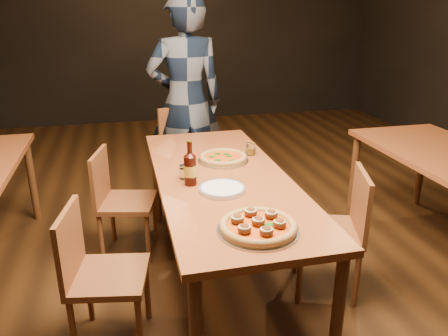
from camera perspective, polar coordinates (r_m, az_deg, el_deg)
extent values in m
plane|color=black|center=(3.07, -0.22, -14.16)|extent=(9.00, 9.00, 0.00)
plane|color=black|center=(6.99, -9.20, 18.25)|extent=(7.00, 0.00, 7.00)
cube|color=brown|center=(2.72, -0.25, -1.42)|extent=(0.80, 2.00, 0.04)
cylinder|color=#542E18|center=(3.68, -8.78, -1.96)|extent=(0.06, 0.06, 0.71)
cylinder|color=#542E18|center=(2.25, 14.57, -18.39)|extent=(0.06, 0.06, 0.71)
cylinder|color=#542E18|center=(3.78, 1.51, -1.06)|extent=(0.06, 0.06, 0.71)
cylinder|color=#542E18|center=(4.03, -23.78, -1.52)|extent=(0.06, 0.06, 0.71)
cylinder|color=#542E18|center=(3.99, 16.58, -0.79)|extent=(0.06, 0.06, 0.71)
cylinder|color=#542E18|center=(4.36, 24.37, 0.01)|extent=(0.06, 0.06, 0.71)
cylinder|color=#B7B7BF|center=(2.08, 4.46, -8.10)|extent=(0.39, 0.39, 0.01)
cylinder|color=#BB834E|center=(2.07, 4.47, -7.77)|extent=(0.36, 0.36, 0.02)
torus|color=#BB834E|center=(2.07, 4.48, -7.52)|extent=(0.37, 0.37, 0.04)
cylinder|color=#B32F0A|center=(2.07, 4.48, -7.47)|extent=(0.29, 0.29, 0.00)
cylinder|color=#B7B7BF|center=(2.97, -0.11, 0.99)|extent=(0.34, 0.34, 0.01)
cylinder|color=#BB834E|center=(2.97, -0.11, 1.24)|extent=(0.32, 0.32, 0.02)
torus|color=#BB834E|center=(2.96, -0.11, 1.42)|extent=(0.32, 0.32, 0.04)
cylinder|color=#B32F0A|center=(2.96, -0.11, 1.46)|extent=(0.25, 0.25, 0.00)
cylinder|color=white|center=(2.49, -0.26, -2.78)|extent=(0.26, 0.26, 0.03)
cylinder|color=black|center=(2.56, -4.43, -0.34)|extent=(0.07, 0.07, 0.18)
cylinder|color=black|center=(2.52, -4.51, 2.47)|extent=(0.03, 0.03, 0.09)
cylinder|color=gold|center=(2.56, -4.43, -0.34)|extent=(0.07, 0.07, 0.07)
cylinder|color=white|center=(2.67, -5.11, -0.50)|extent=(0.07, 0.07, 0.09)
cylinder|color=#A66D12|center=(3.09, 3.51, 2.50)|extent=(0.07, 0.07, 0.09)
imported|color=black|center=(3.95, -5.01, 8.58)|extent=(0.69, 0.47, 1.87)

